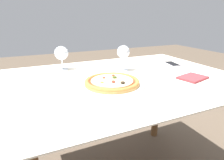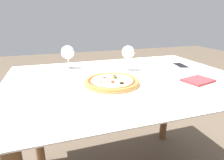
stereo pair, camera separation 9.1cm
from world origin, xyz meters
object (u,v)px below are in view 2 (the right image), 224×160
Objects in this scene: dining_table at (125,94)px; cell_phone at (180,66)px; fork at (33,85)px; wine_glass_far_right at (68,53)px; pizza_plate at (112,83)px; wine_glass_far_left at (128,53)px.

cell_phone reaches higher than dining_table.
fork is 0.36m from wine_glass_far_right.
wine_glass_far_right is 0.97× the size of cell_phone.
wine_glass_far_right is 0.75m from cell_phone.
fork is (-0.37, 0.12, -0.01)m from pizza_plate.
pizza_plate is 2.01× the size of wine_glass_far_left.
pizza_plate reaches higher than cell_phone.
wine_glass_far_right reaches higher than fork.
pizza_plate reaches higher than fork.
wine_glass_far_left reaches higher than dining_table.
dining_table is at bearing -116.96° from wine_glass_far_left.
wine_glass_far_right is at bearing 53.99° from fork.
cell_phone is at bearing -14.68° from wine_glass_far_right.
pizza_plate is 0.30m from wine_glass_far_left.
fork is at bearing -126.01° from wine_glass_far_right.
dining_table is 7.54× the size of fork.
pizza_plate is 0.59m from cell_phone.
wine_glass_far_left reaches higher than wine_glass_far_right.
cell_phone is at bearing 20.51° from pizza_plate.
dining_table is 0.18m from pizza_plate.
dining_table is at bearing -3.02° from fork.
wine_glass_far_right reaches higher than dining_table.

